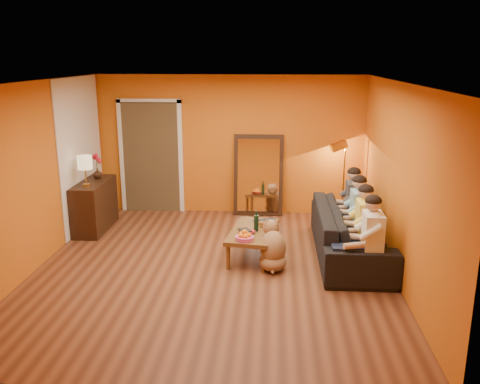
# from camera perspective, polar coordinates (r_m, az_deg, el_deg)

# --- Properties ---
(room_shell) EXTENTS (5.00, 5.50, 2.60)m
(room_shell) POSITION_cam_1_polar(r_m,az_deg,el_deg) (7.26, -2.83, 2.07)
(room_shell) COLOR brown
(room_shell) RESTS_ON ground
(white_accent) EXTENTS (0.02, 1.90, 2.58)m
(white_accent) POSITION_cam_1_polar(r_m,az_deg,el_deg) (9.19, -17.41, 4.16)
(white_accent) COLOR white
(white_accent) RESTS_ON wall_left
(doorway_recess) EXTENTS (1.06, 0.30, 2.10)m
(doorway_recess) POSITION_cam_1_polar(r_m,az_deg,el_deg) (9.95, -9.77, 3.96)
(doorway_recess) COLOR #3F2D19
(doorway_recess) RESTS_ON floor
(door_jamb_left) EXTENTS (0.08, 0.06, 2.20)m
(door_jamb_left) POSITION_cam_1_polar(r_m,az_deg,el_deg) (9.99, -13.12, 3.83)
(door_jamb_left) COLOR white
(door_jamb_left) RESTS_ON wall_back
(door_jamb_right) EXTENTS (0.08, 0.06, 2.20)m
(door_jamb_right) POSITION_cam_1_polar(r_m,az_deg,el_deg) (9.72, -6.66, 3.82)
(door_jamb_right) COLOR white
(door_jamb_right) RESTS_ON wall_back
(door_header) EXTENTS (1.22, 0.06, 0.08)m
(door_header) POSITION_cam_1_polar(r_m,az_deg,el_deg) (9.69, -10.22, 10.04)
(door_header) COLOR white
(door_header) RESTS_ON wall_back
(mirror_frame) EXTENTS (0.92, 0.27, 1.51)m
(mirror_frame) POSITION_cam_1_polar(r_m,az_deg,el_deg) (9.54, 2.08, 1.92)
(mirror_frame) COLOR black
(mirror_frame) RESTS_ON floor
(mirror_glass) EXTENTS (0.78, 0.21, 1.35)m
(mirror_glass) POSITION_cam_1_polar(r_m,az_deg,el_deg) (9.50, 2.07, 1.86)
(mirror_glass) COLOR white
(mirror_glass) RESTS_ON mirror_frame
(sideboard) EXTENTS (0.44, 1.18, 0.85)m
(sideboard) POSITION_cam_1_polar(r_m,az_deg,el_deg) (9.12, -15.99, -1.48)
(sideboard) COLOR black
(sideboard) RESTS_ON floor
(table_lamp) EXTENTS (0.24, 0.24, 0.51)m
(table_lamp) POSITION_cam_1_polar(r_m,az_deg,el_deg) (8.68, -16.97, 2.27)
(table_lamp) COLOR beige
(table_lamp) RESTS_ON sideboard
(sofa) EXTENTS (2.53, 0.99, 0.74)m
(sofa) POSITION_cam_1_polar(r_m,az_deg,el_deg) (7.82, 12.26, -4.42)
(sofa) COLOR black
(sofa) RESTS_ON floor
(coffee_table) EXTENTS (0.79, 1.30, 0.42)m
(coffee_table) POSITION_cam_1_polar(r_m,az_deg,el_deg) (7.66, 1.46, -5.74)
(coffee_table) COLOR brown
(coffee_table) RESTS_ON floor
(floor_lamp) EXTENTS (0.33, 0.29, 1.44)m
(floor_lamp) POSITION_cam_1_polar(r_m,az_deg,el_deg) (9.36, 11.55, 1.10)
(floor_lamp) COLOR gold
(floor_lamp) RESTS_ON floor
(dog) EXTENTS (0.49, 0.66, 0.71)m
(dog) POSITION_cam_1_polar(r_m,az_deg,el_deg) (7.20, 3.73, -5.93)
(dog) COLOR #8E5C40
(dog) RESTS_ON floor
(person_far_left) EXTENTS (0.70, 0.44, 1.22)m
(person_far_left) POSITION_cam_1_polar(r_m,az_deg,el_deg) (6.83, 14.61, -5.31)
(person_far_left) COLOR silver
(person_far_left) RESTS_ON sofa
(person_mid_left) EXTENTS (0.70, 0.44, 1.22)m
(person_mid_left) POSITION_cam_1_polar(r_m,az_deg,el_deg) (7.34, 13.85, -3.82)
(person_mid_left) COLOR #E8D24D
(person_mid_left) RESTS_ON sofa
(person_mid_right) EXTENTS (0.70, 0.44, 1.22)m
(person_mid_right) POSITION_cam_1_polar(r_m,az_deg,el_deg) (7.86, 13.20, -2.52)
(person_mid_right) COLOR #81B0C7
(person_mid_right) RESTS_ON sofa
(person_far_right) EXTENTS (0.70, 0.44, 1.22)m
(person_far_right) POSITION_cam_1_polar(r_m,az_deg,el_deg) (8.38, 12.62, -1.39)
(person_far_right) COLOR #38383D
(person_far_right) RESTS_ON sofa
(fruit_bowl) EXTENTS (0.26, 0.26, 0.16)m
(fruit_bowl) POSITION_cam_1_polar(r_m,az_deg,el_deg) (7.14, 0.51, -4.84)
(fruit_bowl) COLOR #CF498A
(fruit_bowl) RESTS_ON coffee_table
(wine_bottle) EXTENTS (0.07, 0.07, 0.31)m
(wine_bottle) POSITION_cam_1_polar(r_m,az_deg,el_deg) (7.49, 1.84, -3.28)
(wine_bottle) COLOR black
(wine_bottle) RESTS_ON coffee_table
(tumbler) EXTENTS (0.10, 0.10, 0.09)m
(tumbler) POSITION_cam_1_polar(r_m,az_deg,el_deg) (7.68, 2.41, -3.68)
(tumbler) COLOR #B27F3F
(tumbler) RESTS_ON coffee_table
(laptop) EXTENTS (0.43, 0.37, 0.03)m
(laptop) POSITION_cam_1_polar(r_m,az_deg,el_deg) (7.91, 2.89, -3.35)
(laptop) COLOR black
(laptop) RESTS_ON coffee_table
(book_lower) EXTENTS (0.23, 0.27, 0.02)m
(book_lower) POSITION_cam_1_polar(r_m,az_deg,el_deg) (7.41, 0.01, -4.66)
(book_lower) COLOR black
(book_lower) RESTS_ON coffee_table
(book_mid) EXTENTS (0.26, 0.30, 0.02)m
(book_mid) POSITION_cam_1_polar(r_m,az_deg,el_deg) (7.41, 0.09, -4.49)
(book_mid) COLOR red
(book_mid) RESTS_ON book_lower
(book_upper) EXTENTS (0.23, 0.25, 0.02)m
(book_upper) POSITION_cam_1_polar(r_m,az_deg,el_deg) (7.38, -0.00, -4.40)
(book_upper) COLOR black
(book_upper) RESTS_ON book_mid
(vase) EXTENTS (0.17, 0.17, 0.18)m
(vase) POSITION_cam_1_polar(r_m,az_deg,el_deg) (9.22, -15.71, 2.02)
(vase) COLOR black
(vase) RESTS_ON sideboard
(flowers) EXTENTS (0.17, 0.17, 0.45)m
(flowers) POSITION_cam_1_polar(r_m,az_deg,el_deg) (9.17, -15.82, 3.59)
(flowers) COLOR red
(flowers) RESTS_ON vase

